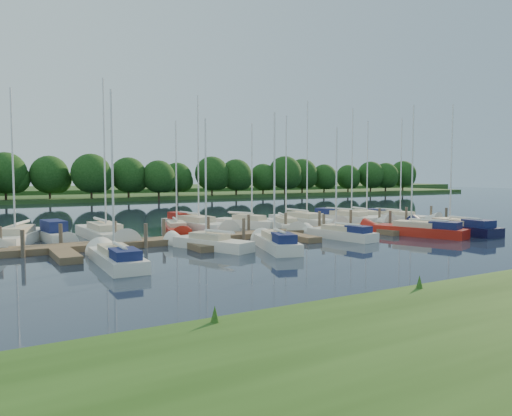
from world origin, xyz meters
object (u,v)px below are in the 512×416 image
motorboat (55,236)px  sailboat_n_5 (249,225)px  sailboat_s_2 (276,244)px  sailboat_n_0 (17,240)px  dock (281,234)px

motorboat → sailboat_n_5: 16.25m
sailboat_n_5 → sailboat_s_2: bearing=42.8°
sailboat_n_0 → motorboat: size_ratio=1.96×
dock → sailboat_n_0: bearing=162.4°
sailboat_s_2 → dock: bearing=71.3°
sailboat_n_0 → sailboat_n_5: size_ratio=1.14×
sailboat_s_2 → sailboat_n_0: bearing=159.3°
sailboat_n_5 → sailboat_s_2: 12.74m
motorboat → sailboat_s_2: size_ratio=0.62×
dock → sailboat_n_0: sailboat_n_0 is taller
dock → sailboat_s_2: sailboat_s_2 is taller
sailboat_n_0 → motorboat: bearing=-148.3°
sailboat_n_0 → sailboat_s_2: (13.95, -10.93, 0.05)m
dock → sailboat_s_2: 6.54m
sailboat_n_5 → sailboat_s_2: (-4.77, -11.82, 0.05)m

